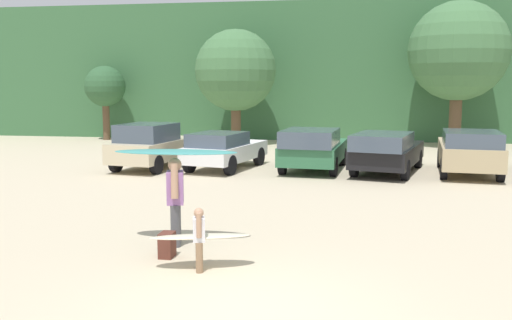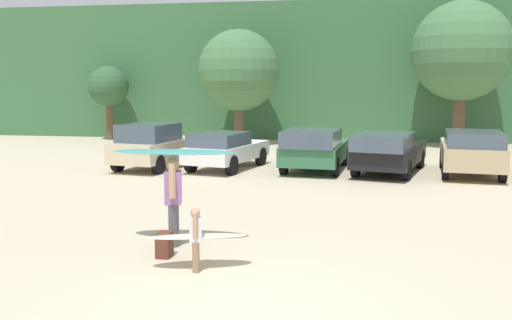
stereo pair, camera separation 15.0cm
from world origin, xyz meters
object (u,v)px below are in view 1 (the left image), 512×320
object	(u,v)px
person_adult	(175,196)
backpack_dropped	(167,245)
parked_car_forest_green	(313,148)
parked_car_white	(224,149)
parked_car_tan	(469,151)
parked_car_black	(387,151)
surfboard_cream	(200,237)
person_child	(199,235)
surfboard_teal	(176,152)
parked_car_champagne	(152,145)

from	to	relation	value
person_adult	backpack_dropped	size ratio (longest dim) A/B	3.76
parked_car_forest_green	parked_car_white	bearing A→B (deg)	99.09
parked_car_forest_green	parked_car_tan	distance (m)	5.31
parked_car_black	surfboard_cream	xyz separation A→B (m)	(-3.67, -10.97, -0.24)
parked_car_black	surfboard_cream	size ratio (longest dim) A/B	2.85
person_child	parked_car_forest_green	bearing A→B (deg)	-111.08
parked_car_forest_green	parked_car_black	bearing A→B (deg)	-90.10
parked_car_black	surfboard_teal	xyz separation A→B (m)	(-4.51, -9.59, 1.00)
person_adult	surfboard_teal	bearing A→B (deg)	-100.66
parked_car_black	backpack_dropped	size ratio (longest dim) A/B	11.20
surfboard_teal	parked_car_black	bearing A→B (deg)	-119.01
surfboard_cream	parked_car_white	bearing A→B (deg)	-95.80
person_adult	parked_car_forest_green	bearing A→B (deg)	-116.70
parked_car_forest_green	person_child	distance (m)	11.40
parked_car_champagne	backpack_dropped	size ratio (longest dim) A/B	9.39
parked_car_champagne	parked_car_forest_green	world-z (taller)	parked_car_champagne
parked_car_black	person_adult	world-z (taller)	person_adult
surfboard_teal	backpack_dropped	bearing A→B (deg)	92.13
parked_car_black	parked_car_tan	size ratio (longest dim) A/B	1.13
backpack_dropped	parked_car_forest_green	bearing A→B (deg)	80.09
parked_car_tan	backpack_dropped	distance (m)	12.85
parked_car_tan	surfboard_teal	xyz separation A→B (m)	(-7.27, -9.75, 0.96)
parked_car_tan	person_adult	size ratio (longest dim) A/B	2.64
parked_car_tan	surfboard_cream	size ratio (longest dim) A/B	2.53
backpack_dropped	parked_car_white	bearing A→B (deg)	97.32
person_child	parked_car_champagne	bearing A→B (deg)	-82.01
parked_car_black	surfboard_teal	distance (m)	10.65
parked_car_tan	parked_car_black	bearing A→B (deg)	99.45
parked_car_black	backpack_dropped	distance (m)	11.39
parked_car_black	person_child	bearing A→B (deg)	175.61
parked_car_champagne	parked_car_white	bearing A→B (deg)	-76.35
person_adult	backpack_dropped	distance (m)	1.09
parked_car_champagne	surfboard_cream	bearing A→B (deg)	-147.33
parked_car_forest_green	person_child	xyz separation A→B (m)	(-1.10, -11.35, -0.21)
parked_car_champagne	parked_car_tan	size ratio (longest dim) A/B	0.95
person_child	parked_car_tan	bearing A→B (deg)	-135.18
parked_car_forest_green	person_child	bearing A→B (deg)	179.64
parked_car_white	person_child	distance (m)	11.33
parked_car_black	surfboard_cream	bearing A→B (deg)	175.31
parked_car_tan	backpack_dropped	size ratio (longest dim) A/B	9.93
surfboard_cream	parked_car_tan	bearing A→B (deg)	-136.63
person_child	backpack_dropped	world-z (taller)	person_child
parked_car_tan	backpack_dropped	world-z (taller)	parked_car_tan
parked_car_tan	parked_car_champagne	bearing A→B (deg)	98.06
parked_car_white	parked_car_forest_green	xyz separation A→B (m)	(3.22, 0.22, 0.07)
parked_car_forest_green	parked_car_tan	size ratio (longest dim) A/B	1.01
backpack_dropped	parked_car_tan	bearing A→B (deg)	55.97
surfboard_teal	backpack_dropped	xyz separation A→B (m)	(0.09, -0.89, -1.57)
surfboard_cream	backpack_dropped	xyz separation A→B (m)	(-0.75, 0.49, -0.32)
parked_car_tan	surfboard_teal	world-z (taller)	surfboard_teal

